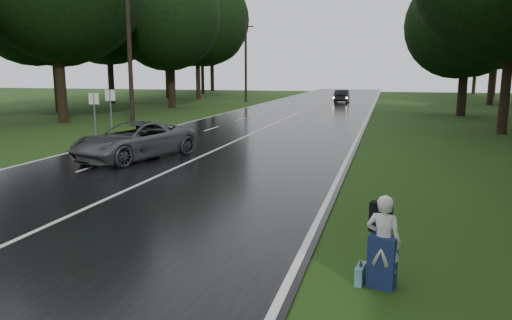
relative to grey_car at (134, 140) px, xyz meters
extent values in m
cube|color=black|center=(2.36, 10.35, -0.75)|extent=(12.00, 140.00, 0.04)
cube|color=silver|center=(2.36, 10.35, -0.72)|extent=(0.12, 140.00, 0.01)
imported|color=#494C4E|center=(0.00, 0.00, 0.00)|extent=(4.03, 5.74, 1.45)
imported|color=black|center=(4.60, 38.09, -0.03)|extent=(1.56, 4.28, 1.40)
imported|color=silver|center=(9.64, -9.27, 0.00)|extent=(0.63, 0.50, 1.54)
cube|color=navy|center=(9.64, -9.27, -0.34)|extent=(0.49, 0.39, 0.86)
cube|color=black|center=(9.58, -9.05, 0.34)|extent=(0.38, 0.27, 0.49)
cube|color=teal|center=(9.30, -9.21, -0.62)|extent=(0.18, 0.44, 0.30)
camera|label=1|loc=(9.60, -16.86, 2.68)|focal=33.69mm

